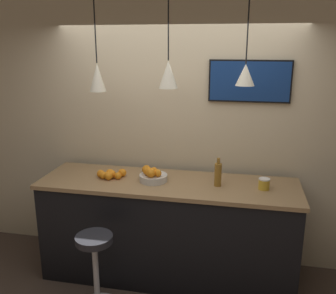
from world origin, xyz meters
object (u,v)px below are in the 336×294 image
Objects in this scene: bar_stool at (96,267)px; juice_bottle at (218,174)px; spread_jar at (264,184)px; mounted_tv at (250,81)px; fruit_bowl at (152,176)px.

juice_bottle reaches higher than bar_stool.
mounted_tv is at bearing 112.50° from spread_jar.
juice_bottle is at bearing 180.00° from spread_jar.
mounted_tv reaches higher than fruit_bowl.
fruit_bowl is at bearing 60.88° from bar_stool.
spread_jar is 1.00m from mounted_tv.
spread_jar is (1.05, 0.01, -0.01)m from fruit_bowl.
bar_stool is 7.12× the size of spread_jar.
fruit_bowl is 0.34× the size of mounted_tv.
bar_stool is 2.23m from mounted_tv.
spread_jar is (0.42, 0.00, -0.06)m from juice_bottle.
bar_stool is at bearing -146.60° from juice_bottle.
spread_jar is at bearing -67.50° from mounted_tv.
fruit_bowl is 2.61× the size of spread_jar.
fruit_bowl is 0.63m from juice_bottle.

